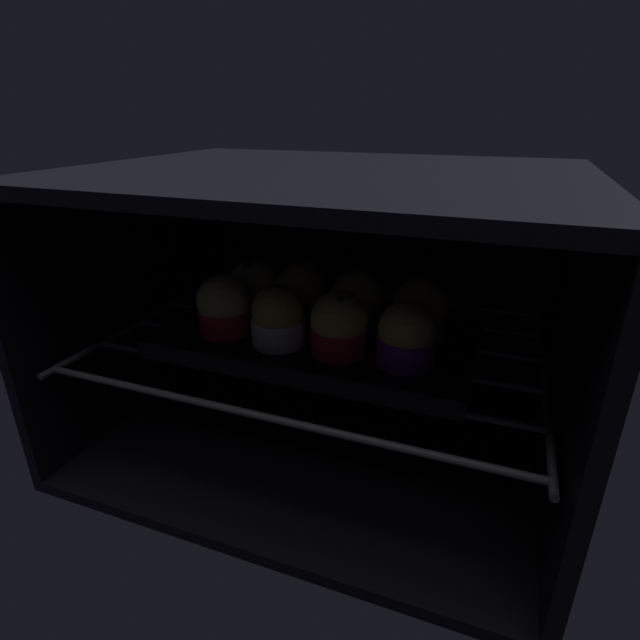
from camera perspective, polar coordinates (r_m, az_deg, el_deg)
oven_cavity at (r=68.16cm, az=1.83°, el=1.74°), size 59.00×47.00×37.00cm
oven_rack at (r=65.82cm, az=0.58°, el=-2.28°), size 54.80×42.00×0.80cm
baking_tray at (r=63.77cm, az=-0.00°, el=-2.06°), size 38.63×23.25×2.20cm
muffin_row0_col0 at (r=64.04cm, az=-10.99°, el=1.53°), size 6.88×6.88×7.88cm
muffin_row0_col1 at (r=60.06cm, az=-4.86°, el=0.37°), size 6.56×6.56×7.64cm
muffin_row0_col2 at (r=57.47cm, az=2.23°, el=-0.65°), size 6.78×6.78×7.64cm
muffin_row0_col3 at (r=56.01cm, az=9.94°, el=-1.78°), size 6.56×6.56×7.40cm
muffin_row1_col0 at (r=69.84cm, az=-7.54°, el=3.60°), size 7.15×7.15×7.79cm
muffin_row1_col1 at (r=66.76cm, az=-2.22°, el=3.03°), size 6.98×6.98×8.27cm
muffin_row1_col2 at (r=64.66cm, az=4.30°, el=2.06°), size 7.15×7.15×7.75cm
muffin_row1_col3 at (r=63.00cm, az=11.44°, el=1.04°), size 7.01×7.01×7.68cm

